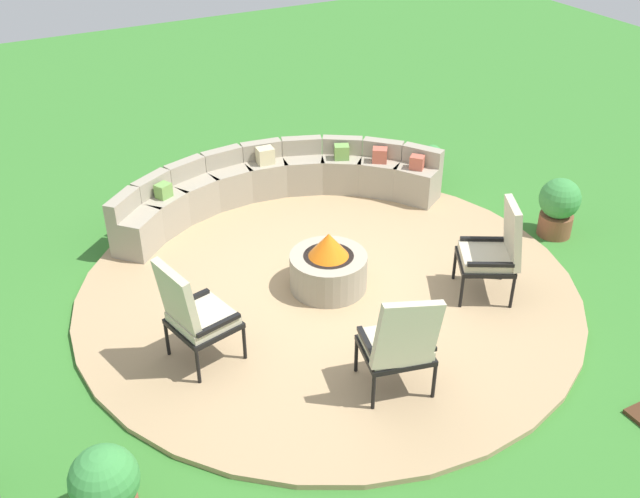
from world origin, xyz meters
The scene contains 10 objects.
ground_plane centered at (0.00, 0.00, 0.00)m, with size 24.00×24.00×0.00m, color #387A2D.
patio_circle centered at (0.00, 0.00, 0.03)m, with size 5.62×5.62×0.06m, color tan.
fire_pit centered at (0.00, 0.00, 0.33)m, with size 0.87×0.87×0.69m.
curved_stone_bench centered at (0.29, 2.05, 0.36)m, with size 4.42×1.74×0.71m.
lounge_chair_front_left centered at (-1.73, -0.51, 0.64)m, with size 0.73×0.70×1.16m.
lounge_chair_front_right centered at (-0.25, -1.79, 0.63)m, with size 0.74×0.70×1.13m.
lounge_chair_back_left centered at (1.54, -0.95, 0.63)m, with size 0.80×0.80×1.13m.
potted_plant_1 centered at (3.16, -0.25, 0.42)m, with size 0.51×0.51×0.77m.
potted_plant_2 centered at (2.67, 1.80, 0.30)m, with size 0.33×0.33×0.53m.
potted_plant_3 centered at (-2.95, -1.93, 0.39)m, with size 0.53×0.53×0.73m.
Camera 1 is at (-3.27, -5.94, 4.79)m, focal length 41.01 mm.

